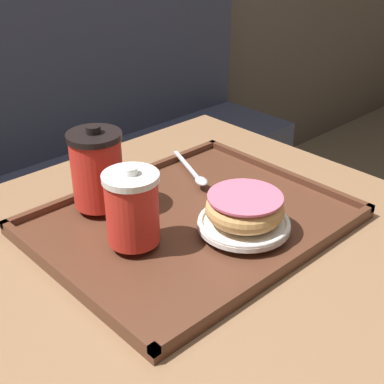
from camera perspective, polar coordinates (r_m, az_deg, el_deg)
booth_bench at (r=1.84m, az=-12.59°, el=-1.40°), size 1.74×0.44×1.00m
cafe_table at (r=1.00m, az=0.33°, el=-13.28°), size 0.80×0.77×0.73m
serving_tray at (r=0.90m, az=-0.00°, el=-3.18°), size 0.49×0.39×0.02m
coffee_cup_front at (r=0.80m, az=-6.39°, el=-1.65°), size 0.08×0.08×0.12m
coffee_cup_rear at (r=0.90m, az=-10.11°, el=2.48°), size 0.09×0.09×0.14m
plate_with_chocolate_donut at (r=0.85m, az=5.55°, el=-3.32°), size 0.15×0.15×0.01m
donut_chocolate_glazed at (r=0.84m, az=5.64°, el=-1.66°), size 0.12×0.12×0.04m
spoon at (r=1.00m, az=0.46°, el=1.78°), size 0.08×0.16×0.01m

